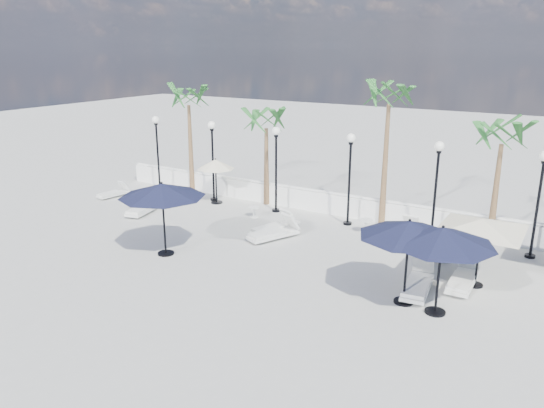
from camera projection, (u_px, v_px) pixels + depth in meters
The scene contains 28 objects.
ground at pixel (266, 281), 16.95m from camera, with size 100.00×100.00×0.00m, color #ACABA6.
balustrade at pixel (357, 208), 22.97m from camera, with size 26.00×0.30×1.01m.
lamppost_0 at pixel (157, 143), 26.76m from camera, with size 0.36×0.36×3.84m.
lamppost_1 at pixel (212, 150), 25.03m from camera, with size 0.36×0.36×3.84m.
lamppost_2 at pixel (276, 157), 23.30m from camera, with size 0.36×0.36×3.84m.
lamppost_3 at pixel (350, 166), 21.57m from camera, with size 0.36×0.36×3.84m.
lamppost_4 at pixel (437, 177), 19.83m from camera, with size 0.36×0.36×3.84m.
lamppost_5 at pixel (540, 190), 18.10m from camera, with size 0.36×0.36×3.84m.
palm_0 at pixel (189, 102), 26.09m from camera, with size 2.60×2.60×5.50m.
palm_1 at pixel (266, 125), 24.09m from camera, with size 2.60×2.60×4.70m.
palm_2 at pixel (389, 101), 20.88m from camera, with size 2.60×2.60×6.10m.
palm_3 at pixel (502, 140), 19.08m from camera, with size 2.60×2.60×4.90m.
lounger_0 at pixel (113, 193), 26.28m from camera, with size 0.74×1.70×0.62m.
lounger_1 at pixel (144, 207), 23.71m from camera, with size 1.11×2.18×0.78m.
lounger_2 at pixel (273, 232), 20.53m from camera, with size 1.48×2.21×0.79m.
lounger_3 at pixel (274, 227), 21.17m from camera, with size 1.23×2.13×0.76m.
lounger_4 at pixel (403, 234), 20.34m from camera, with size 0.91×2.12×0.77m.
lounger_5 at pixel (463, 279), 16.47m from camera, with size 0.73×2.11×0.78m.
lounger_6 at pixel (418, 284), 16.09m from camera, with size 0.96×2.23×0.81m.
lounger_7 at pixel (446, 248), 18.97m from camera, with size 0.65×1.94×0.72m.
side_table_0 at pixel (254, 211), 23.11m from camera, with size 0.49×0.49×0.48m.
side_table_1 at pixel (295, 226), 21.24m from camera, with size 0.46×0.46×0.45m.
side_table_2 at pixel (366, 225), 21.18m from camera, with size 0.57×0.57×0.55m.
parasol_navy_left at pixel (162, 191), 18.43m from camera, with size 3.05×3.05×2.69m.
parasol_navy_mid at pixel (442, 236), 14.25m from camera, with size 2.91×2.91×2.61m.
parasol_navy_right at pixel (409, 229), 14.85m from camera, with size 2.88×2.88×2.58m.
parasol_cream_sq_a at pixel (483, 219), 15.97m from camera, with size 4.81×4.81×2.36m.
parasol_cream_small at pixel (216, 165), 24.77m from camera, with size 1.77×1.77×2.18m.
Camera 1 is at (8.18, -13.20, 7.22)m, focal length 35.00 mm.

